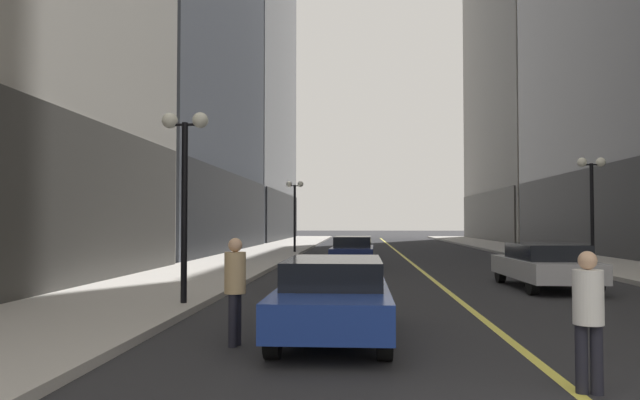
{
  "coord_description": "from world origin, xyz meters",
  "views": [
    {
      "loc": [
        -2.47,
        -4.45,
        1.96
      ],
      "look_at": [
        -4.41,
        25.63,
        3.03
      ],
      "focal_mm": 34.59,
      "sensor_mm": 36.0,
      "label": 1
    }
  ],
  "objects_px": {
    "street_lamp_left_far": "(295,200)",
    "pedestrian_in_tan_trench": "(235,283)",
    "car_navy": "(353,250)",
    "street_lamp_left_near": "(185,164)",
    "car_blue": "(334,294)",
    "car_silver": "(545,264)",
    "pedestrian_in_white_shirt": "(588,311)",
    "street_lamp_right_mid": "(592,188)"
  },
  "relations": [
    {
      "from": "street_lamp_left_near",
      "to": "car_blue",
      "type": "bearing_deg",
      "value": -41.3
    },
    {
      "from": "car_navy",
      "to": "street_lamp_left_far",
      "type": "bearing_deg",
      "value": 109.88
    },
    {
      "from": "car_blue",
      "to": "car_navy",
      "type": "distance_m",
      "value": 16.54
    },
    {
      "from": "street_lamp_left_near",
      "to": "car_navy",
      "type": "bearing_deg",
      "value": 74.96
    },
    {
      "from": "pedestrian_in_white_shirt",
      "to": "street_lamp_right_mid",
      "type": "bearing_deg",
      "value": 69.66
    },
    {
      "from": "car_silver",
      "to": "street_lamp_left_near",
      "type": "relative_size",
      "value": 1.09
    },
    {
      "from": "pedestrian_in_tan_trench",
      "to": "street_lamp_right_mid",
      "type": "distance_m",
      "value": 18.23
    },
    {
      "from": "car_blue",
      "to": "pedestrian_in_tan_trench",
      "type": "height_order",
      "value": "pedestrian_in_tan_trench"
    },
    {
      "from": "street_lamp_left_far",
      "to": "pedestrian_in_tan_trench",
      "type": "bearing_deg",
      "value": -85.91
    },
    {
      "from": "car_blue",
      "to": "pedestrian_in_white_shirt",
      "type": "bearing_deg",
      "value": -47.05
    },
    {
      "from": "pedestrian_in_tan_trench",
      "to": "car_blue",
      "type": "bearing_deg",
      "value": 29.51
    },
    {
      "from": "car_silver",
      "to": "street_lamp_right_mid",
      "type": "bearing_deg",
      "value": 58.61
    },
    {
      "from": "car_navy",
      "to": "car_silver",
      "type": "bearing_deg",
      "value": -56.39
    },
    {
      "from": "car_blue",
      "to": "car_navy",
      "type": "xyz_separation_m",
      "value": [
        0.14,
        16.54,
        -0.0
      ]
    },
    {
      "from": "car_silver",
      "to": "street_lamp_right_mid",
      "type": "xyz_separation_m",
      "value": [
        3.46,
        5.67,
        2.53
      ]
    },
    {
      "from": "pedestrian_in_white_shirt",
      "to": "street_lamp_left_near",
      "type": "xyz_separation_m",
      "value": [
        -6.54,
        6.34,
        2.32
      ]
    },
    {
      "from": "street_lamp_left_near",
      "to": "street_lamp_left_far",
      "type": "height_order",
      "value": "same"
    },
    {
      "from": "pedestrian_in_white_shirt",
      "to": "street_lamp_left_near",
      "type": "relative_size",
      "value": 0.37
    },
    {
      "from": "car_silver",
      "to": "street_lamp_left_near",
      "type": "height_order",
      "value": "street_lamp_left_near"
    },
    {
      "from": "car_blue",
      "to": "street_lamp_left_far",
      "type": "height_order",
      "value": "street_lamp_left_far"
    },
    {
      "from": "car_silver",
      "to": "street_lamp_left_near",
      "type": "xyz_separation_m",
      "value": [
        -9.34,
        -4.88,
        2.53
      ]
    },
    {
      "from": "car_navy",
      "to": "street_lamp_right_mid",
      "type": "bearing_deg",
      "value": -17.68
    },
    {
      "from": "car_silver",
      "to": "pedestrian_in_white_shirt",
      "type": "xyz_separation_m",
      "value": [
        -2.8,
        -11.22,
        0.22
      ]
    },
    {
      "from": "car_navy",
      "to": "street_lamp_left_near",
      "type": "relative_size",
      "value": 1.08
    },
    {
      "from": "street_lamp_right_mid",
      "to": "pedestrian_in_tan_trench",
      "type": "bearing_deg",
      "value": -126.82
    },
    {
      "from": "street_lamp_left_near",
      "to": "street_lamp_right_mid",
      "type": "xyz_separation_m",
      "value": [
        12.8,
        10.56,
        0.0
      ]
    },
    {
      "from": "car_silver",
      "to": "pedestrian_in_tan_trench",
      "type": "height_order",
      "value": "pedestrian_in_tan_trench"
    },
    {
      "from": "pedestrian_in_white_shirt",
      "to": "street_lamp_left_far",
      "type": "relative_size",
      "value": 0.37
    },
    {
      "from": "street_lamp_left_near",
      "to": "car_silver",
      "type": "bearing_deg",
      "value": 27.6
    },
    {
      "from": "car_navy",
      "to": "street_lamp_left_near",
      "type": "height_order",
      "value": "street_lamp_left_near"
    },
    {
      "from": "car_blue",
      "to": "street_lamp_left_near",
      "type": "relative_size",
      "value": 1.07
    },
    {
      "from": "car_blue",
      "to": "street_lamp_left_far",
      "type": "relative_size",
      "value": 1.07
    },
    {
      "from": "street_lamp_left_far",
      "to": "car_navy",
      "type": "bearing_deg",
      "value": -70.12
    },
    {
      "from": "car_silver",
      "to": "street_lamp_left_far",
      "type": "bearing_deg",
      "value": 116.64
    },
    {
      "from": "street_lamp_left_near",
      "to": "pedestrian_in_tan_trench",
      "type": "bearing_deg",
      "value": -63.44
    },
    {
      "from": "car_blue",
      "to": "pedestrian_in_tan_trench",
      "type": "relative_size",
      "value": 2.79
    },
    {
      "from": "street_lamp_left_far",
      "to": "street_lamp_right_mid",
      "type": "relative_size",
      "value": 1.0
    },
    {
      "from": "car_silver",
      "to": "car_blue",
      "type": "bearing_deg",
      "value": -126.39
    },
    {
      "from": "car_silver",
      "to": "street_lamp_left_far",
      "type": "xyz_separation_m",
      "value": [
        -9.34,
        18.62,
        2.53
      ]
    },
    {
      "from": "car_navy",
      "to": "pedestrian_in_white_shirt",
      "type": "xyz_separation_m",
      "value": [
        2.91,
        -19.82,
        0.22
      ]
    },
    {
      "from": "pedestrian_in_tan_trench",
      "to": "street_lamp_left_near",
      "type": "bearing_deg",
      "value": 116.56
    },
    {
      "from": "street_lamp_right_mid",
      "to": "street_lamp_left_near",
      "type": "bearing_deg",
      "value": -140.49
    }
  ]
}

